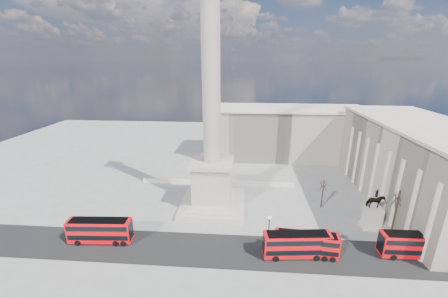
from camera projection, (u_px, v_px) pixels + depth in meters
name	position (u px, v px, depth m)	size (l,w,h in m)	color
ground	(210.00, 218.00, 57.06)	(180.00, 180.00, 0.00)	gray
asphalt_road	(232.00, 251.00, 47.22)	(120.00, 9.00, 0.01)	black
nelsons_column	(212.00, 151.00, 57.77)	(14.00, 14.00, 49.85)	#BEAF9E
balustrade_wall	(218.00, 183.00, 72.05)	(40.00, 0.60, 1.10)	beige
building_east	(418.00, 164.00, 60.41)	(19.00, 46.00, 18.60)	beige
building_northeast	(284.00, 132.00, 90.93)	(51.00, 17.00, 16.60)	beige
red_bus_a	(100.00, 230.00, 48.86)	(11.23, 3.19, 4.50)	red
red_bus_b	(297.00, 244.00, 45.21)	(11.14, 3.57, 4.44)	red
red_bus_c	(307.00, 244.00, 45.56)	(10.44, 3.20, 4.17)	red
red_bus_d	(414.00, 245.00, 45.18)	(10.80, 2.72, 4.36)	red
victorian_lamp	(269.00, 230.00, 46.39)	(0.56, 0.56, 6.59)	black
equestrian_statue	(373.00, 215.00, 52.96)	(3.91, 2.93, 8.16)	beige
bare_tree_near	(399.00, 198.00, 51.22)	(1.97, 1.97, 8.63)	#332319
bare_tree_mid	(324.00, 185.00, 59.47)	(1.81, 1.81, 6.85)	#332319
bare_tree_far	(365.00, 164.00, 68.98)	(1.96, 1.96, 8.02)	#332319
pedestrian_walking	(300.00, 235.00, 50.11)	(0.65, 0.43, 1.79)	black
pedestrian_standing	(327.00, 238.00, 49.03)	(0.95, 0.74, 1.95)	black
pedestrian_crossing	(307.00, 233.00, 50.77)	(0.91, 0.38, 1.55)	black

